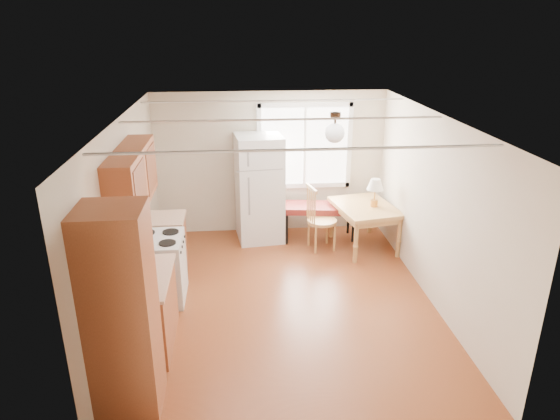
{
  "coord_description": "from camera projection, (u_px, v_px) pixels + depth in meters",
  "views": [
    {
      "loc": [
        -0.59,
        -5.95,
        3.6
      ],
      "look_at": [
        -0.01,
        0.45,
        1.15
      ],
      "focal_mm": 32.0,
      "sensor_mm": 36.0,
      "label": 1
    }
  ],
  "objects": [
    {
      "name": "chair",
      "position": [
        316.0,
        214.0,
        8.15
      ],
      "size": [
        0.51,
        0.51,
        1.11
      ],
      "rotation": [
        0.0,
        0.0,
        0.2
      ],
      "color": "#AE7D42",
      "rests_on": "ground"
    },
    {
      "name": "bench",
      "position": [
        319.0,
        209.0,
        8.59
      ],
      "size": [
        1.42,
        0.68,
        0.63
      ],
      "rotation": [
        0.0,
        0.0,
        -0.13
      ],
      "color": "maroon",
      "rests_on": "ground"
    },
    {
      "name": "coffee_maker",
      "position": [
        130.0,
        286.0,
        5.13
      ],
      "size": [
        0.26,
        0.3,
        0.39
      ],
      "rotation": [
        0.0,
        0.0,
        0.32
      ],
      "color": "black",
      "rests_on": "kitchen_run"
    },
    {
      "name": "room_shell",
      "position": [
        284.0,
        215.0,
        6.43
      ],
      "size": [
        4.6,
        5.6,
        2.62
      ],
      "color": "#5F2913",
      "rests_on": "ground"
    },
    {
      "name": "refrigerator",
      "position": [
        259.0,
        188.0,
        8.5
      ],
      "size": [
        0.84,
        0.84,
        1.83
      ],
      "rotation": [
        0.0,
        0.0,
        0.12
      ],
      "color": "silver",
      "rests_on": "ground"
    },
    {
      "name": "window_unit",
      "position": [
        305.0,
        146.0,
        8.67
      ],
      "size": [
        1.64,
        0.05,
        1.51
      ],
      "color": "white",
      "rests_on": "room_shell"
    },
    {
      "name": "kitchen_run",
      "position": [
        144.0,
        272.0,
        5.84
      ],
      "size": [
        0.65,
        3.4,
        2.2
      ],
      "color": "brown",
      "rests_on": "ground"
    },
    {
      "name": "dining_table",
      "position": [
        365.0,
        211.0,
        8.26
      ],
      "size": [
        1.1,
        1.33,
        0.74
      ],
      "rotation": [
        0.0,
        0.0,
        0.19
      ],
      "color": "#AE7D42",
      "rests_on": "ground"
    },
    {
      "name": "pendant_light",
      "position": [
        335.0,
        132.0,
        6.51
      ],
      "size": [
        0.26,
        0.26,
        0.4
      ],
      "color": "#312115",
      "rests_on": "room_shell"
    },
    {
      "name": "kettle",
      "position": [
        143.0,
        257.0,
        5.84
      ],
      "size": [
        0.13,
        0.13,
        0.25
      ],
      "color": "red",
      "rests_on": "kitchen_run"
    },
    {
      "name": "table_lamp",
      "position": [
        375.0,
        187.0,
        8.07
      ],
      "size": [
        0.27,
        0.27,
        0.47
      ],
      "rotation": [
        0.0,
        0.0,
        -0.01
      ],
      "color": "#B77F3A",
      "rests_on": "dining_table"
    }
  ]
}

